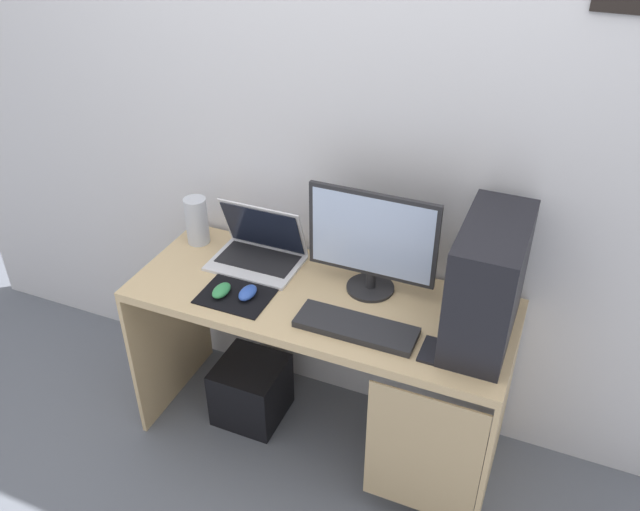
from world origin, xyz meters
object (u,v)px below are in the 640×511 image
object	(u,v)px
pc_tower	(488,283)
monitor	(372,242)
cell_phone	(432,351)
keyboard	(356,327)
mouse_right	(221,290)
subwoofer	(252,389)
mouse_left	(248,293)
laptop	(259,250)
speaker	(197,221)

from	to	relation	value
pc_tower	monitor	xyz separation A→B (m)	(-0.43, 0.09, -0.00)
pc_tower	cell_phone	world-z (taller)	pc_tower
keyboard	mouse_right	size ratio (longest dim) A/B	4.38
subwoofer	keyboard	bearing A→B (deg)	-14.36
subwoofer	cell_phone	bearing A→B (deg)	-10.08
mouse_left	mouse_right	size ratio (longest dim) A/B	1.00
pc_tower	subwoofer	bearing A→B (deg)	-179.14
pc_tower	keyboard	xyz separation A→B (m)	(-0.39, -0.14, -0.20)
keyboard	cell_phone	distance (m)	0.27
mouse_right	laptop	bearing A→B (deg)	85.45
speaker	keyboard	size ratio (longest dim) A/B	0.47
pc_tower	cell_phone	size ratio (longest dim) A/B	3.36
keyboard	mouse_left	world-z (taller)	mouse_left
monitor	cell_phone	distance (m)	0.44
speaker	mouse_right	bearing A→B (deg)	-46.55
laptop	keyboard	xyz separation A→B (m)	(0.50, -0.25, -0.04)
pc_tower	laptop	xyz separation A→B (m)	(-0.89, 0.11, -0.16)
speaker	keyboard	world-z (taller)	speaker
monitor	keyboard	size ratio (longest dim) A/B	1.13
keyboard	cell_phone	world-z (taller)	keyboard
laptop	mouse_right	bearing A→B (deg)	-94.55
pc_tower	speaker	world-z (taller)	pc_tower
keyboard	mouse_right	bearing A→B (deg)	-179.45
mouse_left	subwoofer	world-z (taller)	mouse_left
keyboard	cell_phone	size ratio (longest dim) A/B	3.23
monitor	cell_phone	bearing A→B (deg)	-39.02
monitor	keyboard	world-z (taller)	monitor
pc_tower	monitor	size ratio (longest dim) A/B	0.92
laptop	cell_phone	bearing A→B (deg)	-18.76
laptop	speaker	xyz separation A→B (m)	(-0.29, 0.03, 0.05)
monitor	cell_phone	size ratio (longest dim) A/B	3.66
mouse_left	laptop	bearing A→B (deg)	107.68
monitor	subwoofer	world-z (taller)	monitor
pc_tower	monitor	bearing A→B (deg)	167.82
pc_tower	mouse_right	xyz separation A→B (m)	(-0.91, -0.15, -0.19)
speaker	keyboard	xyz separation A→B (m)	(0.80, -0.28, -0.09)
monitor	mouse_left	size ratio (longest dim) A/B	4.95
mouse_right	cell_phone	distance (m)	0.79
laptop	speaker	distance (m)	0.30
monitor	keyboard	distance (m)	0.31
subwoofer	speaker	bearing A→B (deg)	151.79
speaker	pc_tower	bearing A→B (deg)	-6.74
monitor	laptop	xyz separation A→B (m)	(-0.47, 0.02, -0.16)
subwoofer	mouse_right	bearing A→B (deg)	-95.48
laptop	keyboard	distance (m)	0.56
speaker	mouse_left	distance (m)	0.46
mouse_right	cell_phone	world-z (taller)	mouse_right
mouse_left	subwoofer	distance (m)	0.63
pc_tower	speaker	bearing A→B (deg)	173.26
mouse_right	monitor	bearing A→B (deg)	26.21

